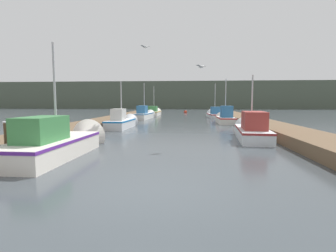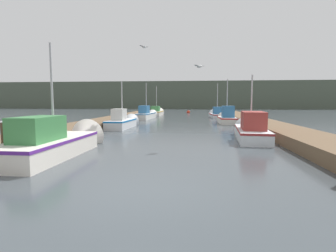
{
  "view_description": "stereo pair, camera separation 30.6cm",
  "coord_description": "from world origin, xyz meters",
  "px_view_note": "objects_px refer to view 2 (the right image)",
  "views": [
    {
      "loc": [
        0.82,
        -5.7,
        2.05
      ],
      "look_at": [
        -0.56,
        11.51,
        0.4
      ],
      "focal_mm": 28.0,
      "sensor_mm": 36.0,
      "label": 1
    },
    {
      "loc": [
        1.12,
        -5.68,
        2.05
      ],
      "look_at": [
        -0.56,
        11.51,
        0.4
      ],
      "focal_mm": 28.0,
      "sensor_mm": 36.0,
      "label": 2
    }
  ],
  "objects_px": {
    "mooring_piling_0": "(6,142)",
    "channel_buoy": "(188,112)",
    "fishing_boat_3": "(226,118)",
    "fishing_boat_5": "(217,114)",
    "fishing_boat_1": "(250,129)",
    "seagull_lead": "(144,47)",
    "fishing_boat_0": "(58,142)",
    "fishing_boat_2": "(123,122)",
    "mooring_piling_3": "(41,138)",
    "seagull_1": "(199,66)",
    "fishing_boat_4": "(147,115)",
    "fishing_boat_6": "(157,112)"
  },
  "relations": [
    {
      "from": "mooring_piling_0",
      "to": "channel_buoy",
      "type": "height_order",
      "value": "mooring_piling_0"
    },
    {
      "from": "fishing_boat_3",
      "to": "channel_buoy",
      "type": "bearing_deg",
      "value": 100.52
    },
    {
      "from": "fishing_boat_5",
      "to": "channel_buoy",
      "type": "bearing_deg",
      "value": 105.0
    },
    {
      "from": "fishing_boat_1",
      "to": "seagull_lead",
      "type": "bearing_deg",
      "value": -168.62
    },
    {
      "from": "fishing_boat_0",
      "to": "fishing_boat_2",
      "type": "distance_m",
      "value": 10.25
    },
    {
      "from": "fishing_boat_3",
      "to": "fishing_boat_5",
      "type": "xyz_separation_m",
      "value": [
        -0.13,
        8.88,
        -0.1
      ]
    },
    {
      "from": "mooring_piling_0",
      "to": "channel_buoy",
      "type": "xyz_separation_m",
      "value": [
        5.19,
        37.4,
        -0.55
      ]
    },
    {
      "from": "mooring_piling_3",
      "to": "seagull_1",
      "type": "xyz_separation_m",
      "value": [
        6.37,
        1.9,
        3.02
      ]
    },
    {
      "from": "fishing_boat_2",
      "to": "fishing_boat_4",
      "type": "height_order",
      "value": "fishing_boat_4"
    },
    {
      "from": "fishing_boat_3",
      "to": "seagull_1",
      "type": "bearing_deg",
      "value": -102.78
    },
    {
      "from": "mooring_piling_0",
      "to": "fishing_boat_0",
      "type": "bearing_deg",
      "value": 61.23
    },
    {
      "from": "fishing_boat_1",
      "to": "seagull_1",
      "type": "relative_size",
      "value": 12.7
    },
    {
      "from": "seagull_lead",
      "to": "seagull_1",
      "type": "bearing_deg",
      "value": -89.39
    },
    {
      "from": "fishing_boat_1",
      "to": "mooring_piling_3",
      "type": "relative_size",
      "value": 5.53
    },
    {
      "from": "fishing_boat_1",
      "to": "fishing_boat_3",
      "type": "xyz_separation_m",
      "value": [
        -0.09,
        9.9,
        -0.0
      ]
    },
    {
      "from": "fishing_boat_2",
      "to": "seagull_lead",
      "type": "bearing_deg",
      "value": -61.64
    },
    {
      "from": "fishing_boat_4",
      "to": "fishing_boat_6",
      "type": "height_order",
      "value": "fishing_boat_6"
    },
    {
      "from": "fishing_boat_3",
      "to": "fishing_boat_4",
      "type": "distance_m",
      "value": 10.09
    },
    {
      "from": "fishing_boat_1",
      "to": "mooring_piling_0",
      "type": "bearing_deg",
      "value": -137.52
    },
    {
      "from": "fishing_boat_6",
      "to": "fishing_boat_5",
      "type": "bearing_deg",
      "value": -25.1
    },
    {
      "from": "fishing_boat_0",
      "to": "fishing_boat_4",
      "type": "height_order",
      "value": "fishing_boat_0"
    },
    {
      "from": "fishing_boat_2",
      "to": "mooring_piling_3",
      "type": "relative_size",
      "value": 4.41
    },
    {
      "from": "fishing_boat_5",
      "to": "fishing_boat_6",
      "type": "bearing_deg",
      "value": 150.18
    },
    {
      "from": "fishing_boat_3",
      "to": "channel_buoy",
      "type": "relative_size",
      "value": 4.23
    },
    {
      "from": "fishing_boat_1",
      "to": "channel_buoy",
      "type": "bearing_deg",
      "value": 103.39
    },
    {
      "from": "fishing_boat_6",
      "to": "seagull_1",
      "type": "distance_m",
      "value": 26.63
    },
    {
      "from": "fishing_boat_1",
      "to": "fishing_boat_5",
      "type": "distance_m",
      "value": 18.78
    },
    {
      "from": "fishing_boat_0",
      "to": "fishing_boat_2",
      "type": "xyz_separation_m",
      "value": [
        -0.2,
        10.25,
        -0.04
      ]
    },
    {
      "from": "fishing_boat_1",
      "to": "channel_buoy",
      "type": "height_order",
      "value": "fishing_boat_1"
    },
    {
      "from": "fishing_boat_4",
      "to": "seagull_1",
      "type": "distance_m",
      "value": 19.38
    },
    {
      "from": "seagull_lead",
      "to": "mooring_piling_0",
      "type": "bearing_deg",
      "value": -168.85
    },
    {
      "from": "fishing_boat_4",
      "to": "mooring_piling_3",
      "type": "height_order",
      "value": "fishing_boat_4"
    },
    {
      "from": "mooring_piling_3",
      "to": "seagull_lead",
      "type": "relative_size",
      "value": 2.22
    },
    {
      "from": "fishing_boat_0",
      "to": "fishing_boat_5",
      "type": "xyz_separation_m",
      "value": [
        8.14,
        24.04,
        -0.1
      ]
    },
    {
      "from": "fishing_boat_0",
      "to": "fishing_boat_5",
      "type": "bearing_deg",
      "value": 72.23
    },
    {
      "from": "seagull_lead",
      "to": "seagull_1",
      "type": "distance_m",
      "value": 3.99
    },
    {
      "from": "fishing_boat_6",
      "to": "seagull_lead",
      "type": "height_order",
      "value": "seagull_lead"
    },
    {
      "from": "mooring_piling_3",
      "to": "fishing_boat_4",
      "type": "bearing_deg",
      "value": 88.02
    },
    {
      "from": "fishing_boat_4",
      "to": "fishing_boat_6",
      "type": "xyz_separation_m",
      "value": [
        0.12,
        7.59,
        -0.05
      ]
    },
    {
      "from": "fishing_boat_4",
      "to": "fishing_boat_5",
      "type": "distance_m",
      "value": 9.04
    },
    {
      "from": "fishing_boat_5",
      "to": "fishing_boat_6",
      "type": "relative_size",
      "value": 1.01
    },
    {
      "from": "fishing_boat_5",
      "to": "mooring_piling_3",
      "type": "xyz_separation_m",
      "value": [
        -9.06,
        -23.61,
        0.17
      ]
    },
    {
      "from": "fishing_boat_2",
      "to": "channel_buoy",
      "type": "relative_size",
      "value": 4.6
    },
    {
      "from": "fishing_boat_6",
      "to": "seagull_1",
      "type": "height_order",
      "value": "fishing_boat_6"
    },
    {
      "from": "fishing_boat_0",
      "to": "fishing_boat_6",
      "type": "height_order",
      "value": "fishing_boat_0"
    },
    {
      "from": "fishing_boat_2",
      "to": "mooring_piling_0",
      "type": "distance_m",
      "value": 11.9
    },
    {
      "from": "mooring_piling_0",
      "to": "seagull_1",
      "type": "xyz_separation_m",
      "value": [
        6.34,
        3.96,
        2.87
      ]
    },
    {
      "from": "fishing_boat_0",
      "to": "fishing_boat_5",
      "type": "height_order",
      "value": "fishing_boat_5"
    },
    {
      "from": "fishing_boat_3",
      "to": "seagull_1",
      "type": "xyz_separation_m",
      "value": [
        -2.82,
        -12.82,
        3.09
      ]
    },
    {
      "from": "fishing_boat_1",
      "to": "mooring_piling_3",
      "type": "xyz_separation_m",
      "value": [
        -9.28,
        -4.83,
        0.07
      ]
    }
  ]
}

